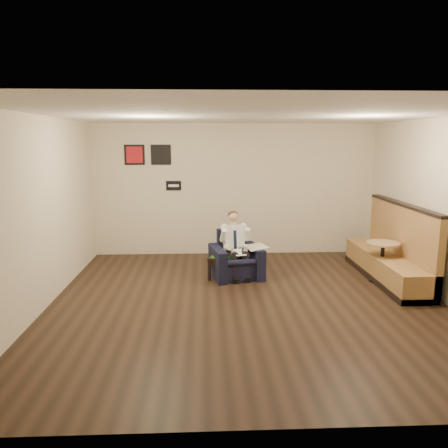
{
  "coord_description": "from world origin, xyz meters",
  "views": [
    {
      "loc": [
        -0.64,
        -6.32,
        2.43
      ],
      "look_at": [
        -0.31,
        1.2,
        1.0
      ],
      "focal_mm": 35.0,
      "sensor_mm": 36.0,
      "label": 1
    }
  ],
  "objects_px": {
    "coffee_mug": "(236,253)",
    "smartphone": "(230,254)",
    "seated_man": "(238,248)",
    "banquette": "(388,242)",
    "side_table": "(225,267)",
    "cafe_table": "(382,262)",
    "green_folder": "(224,256)",
    "armchair": "(236,255)"
  },
  "relations": [
    {
      "from": "smartphone",
      "to": "coffee_mug",
      "type": "bearing_deg",
      "value": -7.1
    },
    {
      "from": "cafe_table",
      "to": "banquette",
      "type": "bearing_deg",
      "value": 41.51
    },
    {
      "from": "smartphone",
      "to": "banquette",
      "type": "xyz_separation_m",
      "value": [
        2.77,
        -0.29,
        0.26
      ]
    },
    {
      "from": "green_folder",
      "to": "coffee_mug",
      "type": "xyz_separation_m",
      "value": [
        0.22,
        0.05,
        0.04
      ]
    },
    {
      "from": "cafe_table",
      "to": "side_table",
      "type": "bearing_deg",
      "value": 173.78
    },
    {
      "from": "seated_man",
      "to": "coffee_mug",
      "type": "xyz_separation_m",
      "value": [
        -0.03,
        0.07,
        -0.11
      ]
    },
    {
      "from": "green_folder",
      "to": "cafe_table",
      "type": "relative_size",
      "value": 0.58
    },
    {
      "from": "coffee_mug",
      "to": "smartphone",
      "type": "distance_m",
      "value": 0.13
    },
    {
      "from": "green_folder",
      "to": "coffee_mug",
      "type": "bearing_deg",
      "value": 11.76
    },
    {
      "from": "banquette",
      "to": "smartphone",
      "type": "bearing_deg",
      "value": 173.93
    },
    {
      "from": "banquette",
      "to": "armchair",
      "type": "bearing_deg",
      "value": 174.7
    },
    {
      "from": "seated_man",
      "to": "coffee_mug",
      "type": "height_order",
      "value": "seated_man"
    },
    {
      "from": "seated_man",
      "to": "green_folder",
      "type": "height_order",
      "value": "seated_man"
    },
    {
      "from": "side_table",
      "to": "banquette",
      "type": "bearing_deg",
      "value": -3.52
    },
    {
      "from": "coffee_mug",
      "to": "side_table",
      "type": "bearing_deg",
      "value": -168.24
    },
    {
      "from": "side_table",
      "to": "smartphone",
      "type": "bearing_deg",
      "value": 50.72
    },
    {
      "from": "side_table",
      "to": "green_folder",
      "type": "height_order",
      "value": "green_folder"
    },
    {
      "from": "coffee_mug",
      "to": "banquette",
      "type": "distance_m",
      "value": 2.69
    },
    {
      "from": "coffee_mug",
      "to": "cafe_table",
      "type": "relative_size",
      "value": 0.12
    },
    {
      "from": "smartphone",
      "to": "banquette",
      "type": "bearing_deg",
      "value": 25.86
    },
    {
      "from": "side_table",
      "to": "coffee_mug",
      "type": "height_order",
      "value": "coffee_mug"
    },
    {
      "from": "banquette",
      "to": "cafe_table",
      "type": "height_order",
      "value": "banquette"
    },
    {
      "from": "side_table",
      "to": "cafe_table",
      "type": "relative_size",
      "value": 0.71
    },
    {
      "from": "smartphone",
      "to": "side_table",
      "type": "bearing_deg",
      "value": -97.35
    },
    {
      "from": "armchair",
      "to": "smartphone",
      "type": "bearing_deg",
      "value": 143.91
    },
    {
      "from": "armchair",
      "to": "banquette",
      "type": "xyz_separation_m",
      "value": [
        2.67,
        -0.25,
        0.26
      ]
    },
    {
      "from": "armchair",
      "to": "seated_man",
      "type": "xyz_separation_m",
      "value": [
        0.02,
        -0.11,
        0.15
      ]
    },
    {
      "from": "green_folder",
      "to": "smartphone",
      "type": "distance_m",
      "value": 0.18
    },
    {
      "from": "green_folder",
      "to": "cafe_table",
      "type": "xyz_separation_m",
      "value": [
        2.77,
        -0.29,
        -0.06
      ]
    },
    {
      "from": "armchair",
      "to": "side_table",
      "type": "bearing_deg",
      "value": -171.84
    },
    {
      "from": "coffee_mug",
      "to": "banquette",
      "type": "bearing_deg",
      "value": -4.63
    },
    {
      "from": "seated_man",
      "to": "smartphone",
      "type": "relative_size",
      "value": 8.89
    },
    {
      "from": "side_table",
      "to": "smartphone",
      "type": "xyz_separation_m",
      "value": [
        0.1,
        0.12,
        0.21
      ]
    },
    {
      "from": "green_folder",
      "to": "cafe_table",
      "type": "height_order",
      "value": "cafe_table"
    },
    {
      "from": "seated_man",
      "to": "green_folder",
      "type": "xyz_separation_m",
      "value": [
        -0.25,
        0.03,
        -0.15
      ]
    },
    {
      "from": "green_folder",
      "to": "smartphone",
      "type": "height_order",
      "value": "green_folder"
    },
    {
      "from": "seated_man",
      "to": "side_table",
      "type": "xyz_separation_m",
      "value": [
        -0.22,
        0.03,
        -0.36
      ]
    },
    {
      "from": "armchair",
      "to": "smartphone",
      "type": "relative_size",
      "value": 6.7
    },
    {
      "from": "green_folder",
      "to": "smartphone",
      "type": "xyz_separation_m",
      "value": [
        0.13,
        0.12,
        -0.0
      ]
    },
    {
      "from": "green_folder",
      "to": "coffee_mug",
      "type": "relative_size",
      "value": 4.74
    },
    {
      "from": "side_table",
      "to": "coffee_mug",
      "type": "xyz_separation_m",
      "value": [
        0.19,
        0.04,
        0.25
      ]
    },
    {
      "from": "banquette",
      "to": "cafe_table",
      "type": "distance_m",
      "value": 0.37
    }
  ]
}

